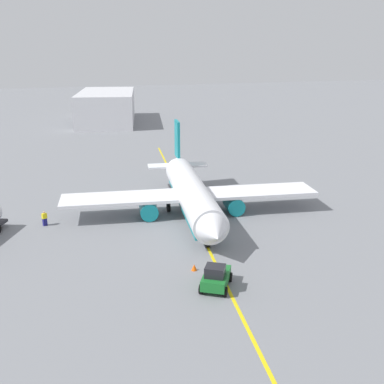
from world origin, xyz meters
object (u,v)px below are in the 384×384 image
object	(u,v)px
airplane	(191,194)
refueling_worker	(45,219)
pushback_tug	(216,277)
safety_cone_nose	(194,267)

from	to	relation	value
airplane	refueling_worker	world-z (taller)	airplane
pushback_tug	refueling_worker	world-z (taller)	pushback_tug
airplane	pushback_tug	xyz separation A→B (m)	(17.71, -3.29, -1.61)
pushback_tug	refueling_worker	xyz separation A→B (m)	(-19.15, -13.70, -0.19)
refueling_worker	safety_cone_nose	world-z (taller)	refueling_worker
refueling_worker	pushback_tug	bearing A→B (deg)	35.59
refueling_worker	safety_cone_nose	distance (m)	20.24
airplane	safety_cone_nose	size ratio (longest dim) A/B	53.14
safety_cone_nose	refueling_worker	bearing A→B (deg)	-140.32
safety_cone_nose	airplane	bearing A→B (deg)	163.94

